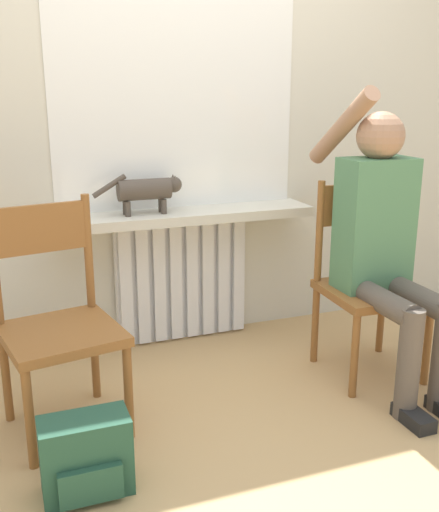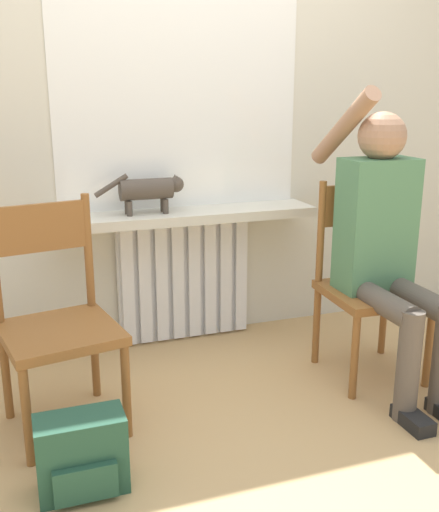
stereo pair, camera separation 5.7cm
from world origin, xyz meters
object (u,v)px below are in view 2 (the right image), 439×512
Objects in this scene: chair_right at (369,280)px; cat at (149,189)px; chair_left at (56,318)px; person at (386,239)px; backpack at (82,455)px.

cat reaches higher than chair_right.
chair_left is 2.05× the size of cat.
chair_right is 0.26m from person.
chair_left is at bearing -131.68° from cat.
person is (1.47, -0.12, 0.23)m from chair_left.
chair_right reaches higher than backpack.
person is 3.00× the size of cat.
cat reaches higher than backpack.
chair_left is 0.59m from backpack.
cat is (-0.94, 0.72, 0.17)m from person.
person reaches higher than chair_right.
person is at bearing 14.54° from backpack.
person is 1.60m from backpack.
backpack is at bearing -115.12° from cat.
chair_right is 2.05× the size of cat.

